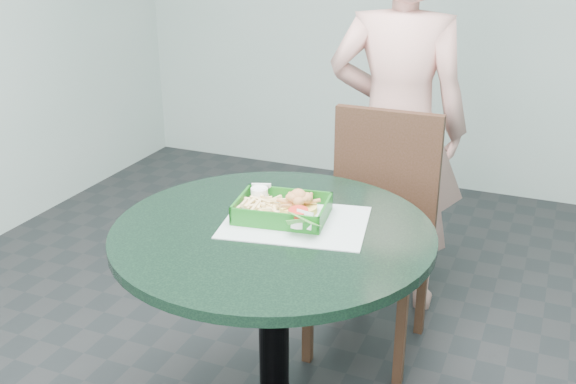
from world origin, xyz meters
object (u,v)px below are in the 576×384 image
at_px(diner_person, 398,117).
at_px(food_basket, 282,218).
at_px(crab_sandwich, 299,208).
at_px(dining_chair, 377,217).
at_px(sauce_ramekin, 264,197).
at_px(cafe_table, 273,285).

height_order(diner_person, food_basket, diner_person).
relative_size(diner_person, crab_sandwich, 14.84).
bearing_deg(crab_sandwich, diner_person, 86.06).
distance_m(dining_chair, diner_person, 0.45).
relative_size(dining_chair, sauce_ramekin, 17.51).
bearing_deg(diner_person, crab_sandwich, 79.56).
bearing_deg(crab_sandwich, sauce_ramekin, 162.21).
distance_m(food_basket, crab_sandwich, 0.06).
xyz_separation_m(dining_chair, crab_sandwich, (-0.08, -0.61, 0.27)).
height_order(food_basket, crab_sandwich, crab_sandwich).
bearing_deg(sauce_ramekin, diner_person, 77.42).
height_order(diner_person, crab_sandwich, diner_person).
distance_m(crab_sandwich, sauce_ramekin, 0.14).
height_order(food_basket, sauce_ramekin, sauce_ramekin).
bearing_deg(dining_chair, crab_sandwich, -98.05).
xyz_separation_m(diner_person, sauce_ramekin, (-0.20, -0.89, -0.04)).
bearing_deg(food_basket, cafe_table, -87.36).
relative_size(cafe_table, dining_chair, 1.01).
height_order(cafe_table, sauce_ramekin, sauce_ramekin).
xyz_separation_m(cafe_table, crab_sandwich, (0.04, 0.10, 0.22)).
bearing_deg(food_basket, dining_chair, 78.52).
relative_size(dining_chair, food_basket, 3.48).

